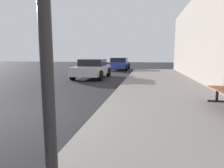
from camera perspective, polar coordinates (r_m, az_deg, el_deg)
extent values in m
plane|color=#232326|center=(5.32, -27.80, -9.15)|extent=(80.00, 80.00, 0.00)
cube|color=gray|center=(4.29, 20.71, -11.77)|extent=(4.00, 32.00, 0.15)
cube|color=brown|center=(5.71, 29.62, -1.94)|extent=(0.12, 1.80, 0.04)
cube|color=black|center=(6.53, 28.72, -2.69)|extent=(0.06, 0.06, 0.45)
cube|color=black|center=(6.57, 28.60, -4.45)|extent=(0.50, 0.07, 0.04)
cube|color=#B7B7BF|center=(13.05, -5.91, 4.15)|extent=(1.77, 4.00, 0.55)
cube|color=black|center=(13.22, -5.70, 6.38)|extent=(1.56, 1.80, 0.45)
cylinder|color=black|center=(11.62, -3.44, 2.53)|extent=(0.22, 0.64, 0.64)
cylinder|color=black|center=(12.15, -11.58, 2.64)|extent=(0.22, 0.64, 0.64)
cylinder|color=black|center=(14.11, -0.99, 3.60)|extent=(0.22, 0.64, 0.64)
cylinder|color=black|center=(14.55, -7.85, 3.67)|extent=(0.22, 0.64, 0.64)
cube|color=#233899|center=(20.39, 2.08, 5.73)|extent=(1.84, 4.26, 0.55)
cube|color=black|center=(20.59, 2.17, 7.15)|extent=(1.62, 1.92, 0.45)
cylinder|color=black|center=(18.94, 4.25, 4.82)|extent=(0.22, 0.64, 0.64)
cylinder|color=black|center=(19.22, -1.24, 4.90)|extent=(0.22, 0.64, 0.64)
cylinder|color=black|center=(21.65, 5.01, 5.27)|extent=(0.22, 0.64, 0.64)
cylinder|color=black|center=(21.89, 0.19, 5.34)|extent=(0.22, 0.64, 0.64)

